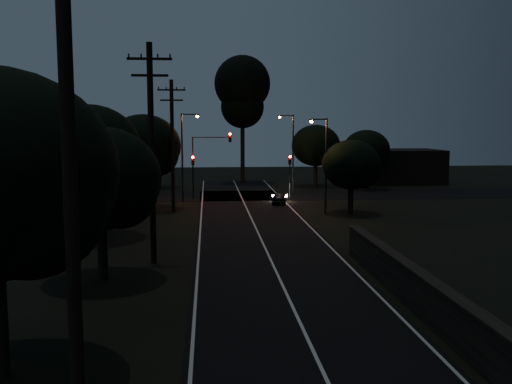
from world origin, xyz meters
TOP-DOWN VIEW (x-y plane):
  - road_surface at (0.00, 31.12)m, footprint 60.00×70.00m
  - utility_pole_near at (-6.00, -2.00)m, footprint 2.20×0.30m
  - utility_pole_mid at (-6.00, 15.00)m, footprint 2.20×0.30m
  - utility_pole_far at (-6.00, 32.00)m, footprint 2.20×0.30m
  - tree_left_b at (-7.81, 11.89)m, footprint 5.46×5.46m
  - tree_left_c at (-10.27, 21.87)m, footprint 6.53×6.53m
  - tree_left_d at (-8.28, 33.87)m, footprint 6.19×6.19m
  - tree_far_nw at (-8.82, 49.90)m, footprint 5.14×5.14m
  - tree_far_w at (-13.78, 45.87)m, footprint 6.28×6.28m
  - tree_far_ne at (9.20, 49.89)m, footprint 5.52×5.52m
  - tree_far_e at (14.18, 46.90)m, footprint 5.06×5.06m
  - tree_right_a at (8.16, 29.91)m, footprint 4.58×4.58m
  - tall_pine at (1.00, 55.00)m, footprint 6.68×6.68m
  - building_left at (-20.00, 52.00)m, footprint 10.00×8.00m
  - building_right at (20.00, 53.00)m, footprint 9.00×7.00m
  - signal_left at (-4.60, 39.99)m, footprint 0.28×0.35m
  - signal_right at (4.60, 39.99)m, footprint 0.28×0.35m
  - signal_mast at (-2.91, 39.99)m, footprint 3.70×0.35m
  - streetlight_a at (-5.31, 38.00)m, footprint 1.66×0.26m
  - streetlight_b at (5.31, 44.00)m, footprint 1.66×0.26m
  - streetlight_c at (5.83, 30.00)m, footprint 1.46×0.26m
  - car at (3.09, 36.01)m, footprint 1.66×3.17m

SIDE VIEW (x-z plane):
  - road_surface at x=0.00m, z-range 0.00..0.03m
  - car at x=3.09m, z-range 0.00..1.03m
  - building_right at x=20.00m, z-range 0.00..4.00m
  - building_left at x=-20.00m, z-range 0.00..4.40m
  - signal_left at x=-4.60m, z-range 0.79..4.89m
  - signal_right at x=4.60m, z-range 0.79..4.89m
  - tree_right_a at x=8.16m, z-range 0.86..6.68m
  - tree_far_e at x=14.18m, z-range 0.95..7.37m
  - tree_far_nw at x=-8.82m, z-range 0.96..7.47m
  - signal_mast at x=-2.91m, z-range 1.21..7.46m
  - streetlight_c at x=5.83m, z-range 0.60..8.10m
  - tree_left_b at x=-7.81m, z-range 1.03..7.97m
  - tree_far_ne at x=9.20m, z-range 1.02..8.00m
  - streetlight_a at x=-5.31m, z-range 0.64..8.64m
  - streetlight_b at x=5.31m, z-range 0.64..8.64m
  - tree_left_d at x=-8.28m, z-range 1.16..9.02m
  - tree_far_w at x=-13.78m, z-range 1.20..9.20m
  - tree_left_c at x=-10.27m, z-range 1.21..9.45m
  - utility_pole_far at x=-6.00m, z-range 0.23..10.73m
  - utility_pole_mid at x=-6.00m, z-range 0.24..11.24m
  - utility_pole_near at x=-6.00m, z-range 0.25..12.25m
  - tall_pine at x=1.00m, z-range 3.36..18.54m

